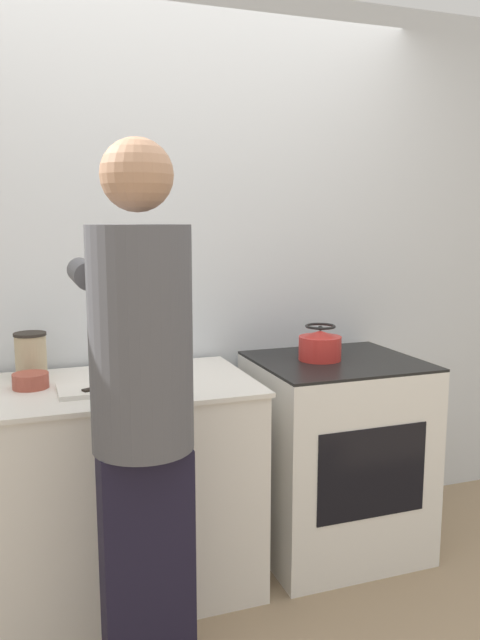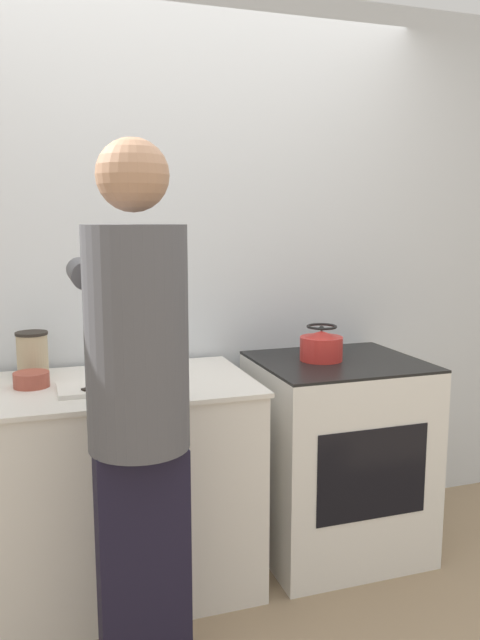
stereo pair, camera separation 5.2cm
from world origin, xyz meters
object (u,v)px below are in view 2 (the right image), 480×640
person (138,402)px  canister_jar (32,354)px  oven (336,455)px  kettle (321,346)px  cutting_board (110,387)px  bowl_prep (31,380)px  knife (111,385)px

person → canister_jar: (-0.31, 0.82, 0.01)m
oven → person: (-1.01, -0.59, 0.52)m
oven → kettle: size_ratio=4.70×
cutting_board → bowl_prep: bearing=155.7°
oven → knife: size_ratio=3.70×
knife → bowl_prep: size_ratio=1.76×
knife → bowl_prep: bearing=129.5°
kettle → canister_jar: bearing=170.8°
person → kettle: (0.94, 0.62, 0.00)m
cutting_board → canister_jar: (-0.28, 0.31, 0.09)m
oven → cutting_board: 1.13m
person → kettle: bearing=33.6°
person → canister_jar: person is taller
person → bowl_prep: 0.72m
person → knife: size_ratio=7.24×
knife → bowl_prep: (-0.29, 0.14, 0.01)m
person → cutting_board: bearing=93.3°
knife → cutting_board: bearing=75.6°
knife → kettle: bearing=-17.2°
oven → bowl_prep: bowl_prep is taller
kettle → knife: bearing=-173.0°
oven → knife: 1.14m
oven → canister_jar: size_ratio=4.76×
kettle → bowl_prep: size_ratio=1.39×
person → canister_jar: 0.88m
bowl_prep → canister_jar: (0.01, 0.17, 0.07)m
kettle → bowl_prep: 1.26m
knife → canister_jar: bearing=107.6°
canister_jar → oven: bearing=-9.7°
person → canister_jar: size_ratio=9.31×
person → kettle: person is taller
canister_jar → bowl_prep: bearing=-92.6°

